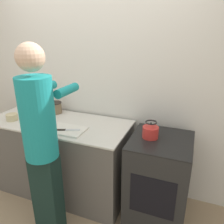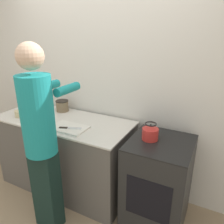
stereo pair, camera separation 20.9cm
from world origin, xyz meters
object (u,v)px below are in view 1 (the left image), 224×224
person (41,139)px  canister_jar (55,108)px  oven (158,180)px  bowl_prep (32,112)px  kettle (151,131)px  cutting_board (67,130)px  knife (68,130)px

person → canister_jar: person is taller
oven → bowl_prep: bowl_prep is taller
oven → bowl_prep: bearing=175.5°
person → kettle: bearing=32.6°
oven → cutting_board: size_ratio=2.38×
bowl_prep → cutting_board: bearing=-21.7°
cutting_board → bowl_prep: (-0.66, 0.26, 0.02)m
bowl_prep → person: bearing=-44.9°
person → canister_jar: bearing=117.5°
knife → canister_jar: (-0.44, 0.42, 0.05)m
canister_jar → knife: bearing=-44.0°
oven → knife: 1.06m
kettle → bowl_prep: kettle is taller
canister_jar → person: bearing=-62.5°
person → cutting_board: size_ratio=4.65×
knife → bowl_prep: bearing=136.4°
cutting_board → bowl_prep: size_ratio=2.04×
oven → bowl_prep: (-1.62, 0.13, 0.49)m
oven → person: 1.23m
canister_jar → cutting_board: bearing=-44.3°
canister_jar → kettle: bearing=-11.7°
oven → knife: (-0.94, -0.16, 0.48)m
knife → bowl_prep: 0.74m
bowl_prep → kettle: bearing=-4.7°
kettle → bowl_prep: bearing=175.3°
canister_jar → bowl_prep: bearing=-151.0°
oven → canister_jar: bearing=169.1°
oven → person: size_ratio=0.51×
oven → canister_jar: 1.50m
oven → person: (-0.96, -0.54, 0.55)m
kettle → bowl_prep: (-1.51, 0.12, -0.05)m
bowl_prep → canister_jar: size_ratio=1.19×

